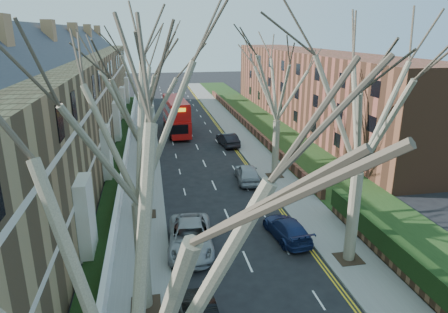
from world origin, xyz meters
TOP-DOWN VIEW (x-y plane):
  - pavement_left at (-6.00, 39.00)m, footprint 3.00×102.00m
  - pavement_right at (6.00, 39.00)m, footprint 3.00×102.00m
  - terrace_left at (-13.65, 31.00)m, footprint 9.70×78.00m
  - flats_right at (17.46, 43.00)m, footprint 13.97×54.00m
  - front_wall_left at (-7.65, 31.00)m, footprint 0.30×78.00m
  - grass_verge_right at (10.50, 39.00)m, footprint 6.00×102.00m
  - tree_left_near at (-5.70, -4.00)m, footprint 9.80×9.80m
  - tree_left_mid at (-5.70, 6.00)m, footprint 10.50×10.50m
  - tree_left_far at (-5.70, 16.00)m, footprint 10.15×10.15m
  - tree_left_dist at (-5.70, 28.00)m, footprint 10.50×10.50m
  - tree_right_mid at (5.70, 8.00)m, footprint 10.50×10.50m
  - tree_right_far at (5.70, 22.00)m, footprint 10.15×10.15m
  - double_decker_bus at (-1.81, 40.07)m, footprint 3.09×10.39m
  - car_left_far at (-3.04, 10.96)m, footprint 3.07×5.88m
  - car_right_near at (3.09, 11.17)m, footprint 2.32×4.70m
  - car_right_mid at (3.01, 21.36)m, footprint 2.27×4.74m
  - car_right_far at (3.54, 32.90)m, footprint 2.10×4.67m

SIDE VIEW (x-z plane):
  - pavement_left at x=-6.00m, z-range 0.00..0.12m
  - pavement_right at x=6.00m, z-range 0.00..0.12m
  - grass_verge_right at x=10.50m, z-range 0.12..0.18m
  - front_wall_left at x=-7.65m, z-range 0.12..1.12m
  - car_right_near at x=3.09m, z-range 0.00..1.31m
  - car_right_far at x=3.54m, z-range 0.00..1.49m
  - car_right_mid at x=3.01m, z-range 0.00..1.56m
  - car_left_far at x=-3.04m, z-range 0.00..1.58m
  - double_decker_bus at x=-1.81m, z-range -0.04..4.28m
  - flats_right at x=17.46m, z-range -0.02..9.98m
  - terrace_left at x=-13.65m, z-range -1.27..12.33m
  - tree_left_near at x=-5.70m, z-range 2.06..15.79m
  - tree_left_far at x=-5.70m, z-range 2.13..16.35m
  - tree_right_far at x=5.70m, z-range 2.13..16.35m
  - tree_left_mid at x=-5.70m, z-range 2.20..16.91m
  - tree_right_mid at x=5.70m, z-range 2.20..16.91m
  - tree_left_dist at x=-5.70m, z-range 2.20..16.91m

